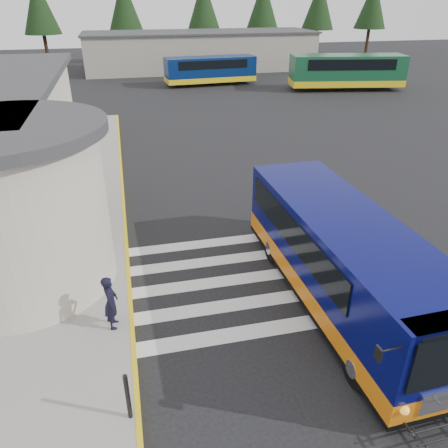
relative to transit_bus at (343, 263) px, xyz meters
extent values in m
plane|color=black|center=(-1.83, 2.47, -1.28)|extent=(140.00, 140.00, 0.00)
cube|color=yellow|center=(-5.88, 6.47, -1.20)|extent=(0.12, 34.00, 0.16)
cylinder|color=beige|center=(-8.83, 2.97, 1.12)|extent=(5.20, 5.20, 4.50)
cube|color=black|center=(-8.31, 7.47, -0.03)|extent=(0.08, 1.20, 2.20)
cube|color=#38383A|center=(-7.83, 7.47, 1.27)|extent=(1.20, 1.80, 0.12)
cube|color=silver|center=(-2.33, -0.73, -1.27)|extent=(8.00, 0.55, 0.01)
cube|color=silver|center=(-2.33, 0.47, -1.27)|extent=(8.00, 0.55, 0.01)
cube|color=silver|center=(-2.33, 1.67, -1.27)|extent=(8.00, 0.55, 0.01)
cube|color=silver|center=(-2.33, 2.87, -1.27)|extent=(8.00, 0.55, 0.01)
cube|color=silver|center=(-2.33, 4.07, -1.27)|extent=(8.00, 0.55, 0.01)
cube|color=gray|center=(4.17, 44.47, 0.72)|extent=(26.00, 8.00, 4.00)
cube|color=#38383A|center=(4.17, 44.47, 2.82)|extent=(26.40, 8.40, 0.20)
cylinder|color=black|center=(-13.83, 52.47, 0.52)|extent=(0.44, 0.44, 3.60)
cone|color=black|center=(-13.83, 52.47, 5.52)|extent=(4.40, 4.40, 6.40)
cylinder|color=black|center=(-3.83, 52.47, 0.52)|extent=(0.44, 0.44, 3.60)
cone|color=black|center=(-3.83, 52.47, 5.52)|extent=(4.40, 4.40, 6.40)
cylinder|color=black|center=(6.17, 52.47, 0.52)|extent=(0.44, 0.44, 3.60)
cone|color=black|center=(6.17, 52.47, 5.52)|extent=(4.40, 4.40, 6.40)
cylinder|color=black|center=(14.17, 52.47, 0.52)|extent=(0.44, 0.44, 3.60)
cone|color=black|center=(14.17, 52.47, 5.52)|extent=(4.40, 4.40, 6.40)
cylinder|color=black|center=(22.17, 52.47, 0.52)|extent=(0.44, 0.44, 3.60)
cone|color=black|center=(22.17, 52.47, 5.52)|extent=(4.40, 4.40, 6.40)
cylinder|color=black|center=(30.17, 52.47, 0.52)|extent=(0.44, 0.44, 3.60)
cone|color=black|center=(30.17, 52.47, 5.52)|extent=(4.40, 4.40, 6.40)
cube|color=#06094C|center=(0.00, 0.04, 0.25)|extent=(2.66, 8.80, 2.28)
cube|color=orange|center=(0.00, 0.04, -0.62)|extent=(2.69, 8.83, 0.54)
cube|color=black|center=(0.00, 0.04, -0.94)|extent=(2.68, 8.82, 0.21)
cube|color=silver|center=(0.12, -4.36, -0.45)|extent=(1.26, 0.09, 0.53)
cube|color=black|center=(-1.25, 0.78, 0.71)|extent=(0.21, 6.41, 0.87)
cube|color=black|center=(1.21, 0.84, 0.71)|extent=(0.21, 6.41, 0.87)
cylinder|color=black|center=(-0.99, -2.90, -0.81)|extent=(0.32, 0.94, 0.93)
cylinder|color=black|center=(1.14, -2.85, -0.81)|extent=(0.32, 0.94, 0.93)
cylinder|color=black|center=(-1.14, 2.53, -0.81)|extent=(0.32, 0.94, 0.93)
cylinder|color=black|center=(1.00, 2.59, -0.81)|extent=(0.32, 0.94, 0.93)
cube|color=black|center=(-1.59, -4.23, 1.00)|extent=(0.05, 0.18, 0.29)
imported|color=black|center=(-6.33, 0.18, -0.37)|extent=(0.39, 0.57, 1.52)
imported|color=black|center=(-8.15, 2.26, -0.35)|extent=(0.86, 0.94, 1.56)
cylinder|color=black|center=(-6.03, -2.78, -0.54)|extent=(0.10, 0.10, 1.17)
cube|color=#061B4C|center=(3.30, 34.53, 0.22)|extent=(8.86, 3.05, 2.23)
cube|color=yellow|center=(3.30, 34.53, -0.68)|extent=(8.89, 3.08, 0.48)
cube|color=black|center=(3.30, 34.53, 0.75)|extent=(6.94, 2.96, 0.77)
cube|color=#13492A|center=(15.06, 29.23, 0.49)|extent=(10.58, 4.60, 2.62)
cube|color=yellow|center=(15.06, 29.23, -0.57)|extent=(10.62, 4.64, 0.57)
cube|color=black|center=(15.06, 29.23, 1.11)|extent=(8.35, 4.26, 0.91)
camera|label=1|loc=(-5.54, -9.19, 6.61)|focal=35.00mm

